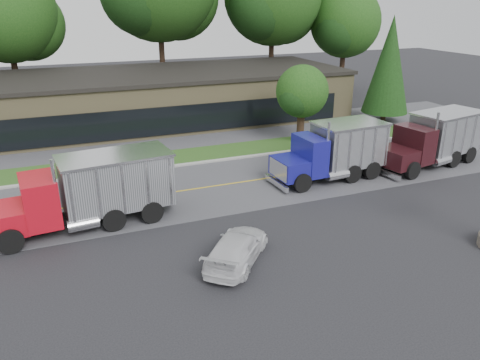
# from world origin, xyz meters

# --- Properties ---
(ground) EXTENTS (140.00, 140.00, 0.00)m
(ground) POSITION_xyz_m (0.00, 0.00, 0.00)
(ground) COLOR #2C2C31
(ground) RESTS_ON ground
(road) EXTENTS (60.00, 8.00, 0.02)m
(road) POSITION_xyz_m (0.00, 9.00, 0.00)
(road) COLOR slate
(road) RESTS_ON ground
(center_line) EXTENTS (60.00, 0.12, 0.01)m
(center_line) POSITION_xyz_m (0.00, 9.00, 0.00)
(center_line) COLOR gold
(center_line) RESTS_ON ground
(curb) EXTENTS (60.00, 0.30, 0.12)m
(curb) POSITION_xyz_m (0.00, 13.20, 0.00)
(curb) COLOR #9E9E99
(curb) RESTS_ON ground
(grass_verge) EXTENTS (60.00, 3.40, 0.03)m
(grass_verge) POSITION_xyz_m (0.00, 15.00, 0.00)
(grass_verge) COLOR #294C1A
(grass_verge) RESTS_ON ground
(far_parking) EXTENTS (60.00, 7.00, 0.02)m
(far_parking) POSITION_xyz_m (0.00, 20.00, 0.00)
(far_parking) COLOR slate
(far_parking) RESTS_ON ground
(strip_mall) EXTENTS (32.00, 12.00, 4.00)m
(strip_mall) POSITION_xyz_m (2.00, 26.00, 2.00)
(strip_mall) COLOR #8A7B54
(strip_mall) RESTS_ON ground
(tree_far_b) EXTENTS (9.53, 8.97, 13.60)m
(tree_far_b) POSITION_xyz_m (-9.85, 34.11, 8.68)
(tree_far_b) COLOR #382619
(tree_far_b) RESTS_ON ground
(tree_far_d) EXTENTS (11.04, 10.39, 15.75)m
(tree_far_d) POSITION_xyz_m (16.17, 33.13, 10.05)
(tree_far_d) COLOR #382619
(tree_far_d) RESTS_ON ground
(tree_far_e) EXTENTS (8.22, 7.73, 11.72)m
(tree_far_e) POSITION_xyz_m (24.13, 31.10, 7.48)
(tree_far_e) COLOR #382619
(tree_far_e) RESTS_ON ground
(evergreen_right) EXTENTS (3.98, 3.98, 9.05)m
(evergreen_right) POSITION_xyz_m (20.00, 18.00, 4.97)
(evergreen_right) COLOR #382619
(evergreen_right) RESTS_ON ground
(tree_verge) EXTENTS (4.09, 3.85, 5.84)m
(tree_verge) POSITION_xyz_m (10.06, 15.05, 3.71)
(tree_verge) COLOR #382619
(tree_verge) RESTS_ON ground
(dump_truck_red) EXTENTS (9.07, 3.49, 3.36)m
(dump_truck_red) POSITION_xyz_m (-5.88, 6.53, 1.81)
(dump_truck_red) COLOR black
(dump_truck_red) RESTS_ON ground
(dump_truck_blue) EXTENTS (7.12, 3.01, 3.36)m
(dump_truck_blue) POSITION_xyz_m (8.30, 7.64, 1.80)
(dump_truck_blue) COLOR black
(dump_truck_blue) RESTS_ON ground
(dump_truck_maroon) EXTENTS (8.32, 3.97, 3.36)m
(dump_truck_maroon) POSITION_xyz_m (15.75, 7.42, 1.80)
(dump_truck_maroon) COLOR black
(dump_truck_maroon) RESTS_ON ground
(rally_car) EXTENTS (4.17, 4.48, 1.27)m
(rally_car) POSITION_xyz_m (-0.74, 0.73, 0.63)
(rally_car) COLOR silver
(rally_car) RESTS_ON ground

